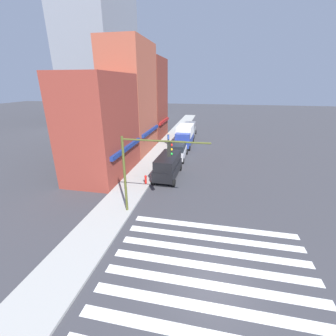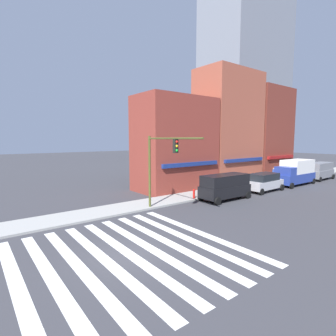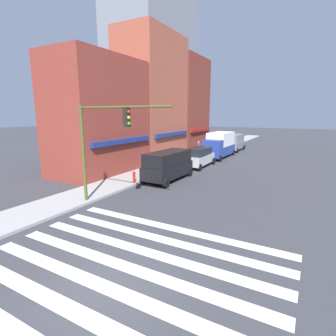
% 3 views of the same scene
% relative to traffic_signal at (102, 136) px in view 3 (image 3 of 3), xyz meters
% --- Properties ---
extents(ground_plane, '(200.00, 200.00, 0.00)m').
position_rel_traffic_signal_xyz_m(ground_plane, '(-5.51, -4.89, -4.09)').
color(ground_plane, '#38383D').
extents(crosswalk_stripes, '(10.14, 10.80, 0.01)m').
position_rel_traffic_signal_xyz_m(crosswalk_stripes, '(-5.51, -4.89, -4.09)').
color(crosswalk_stripes, silver).
rests_on(crosswalk_stripes, ground_plane).
extents(storefront_row, '(25.62, 5.30, 14.15)m').
position_rel_traffic_signal_xyz_m(storefront_row, '(15.86, 6.60, 2.20)').
color(storefront_row, maroon).
rests_on(storefront_row, ground_plane).
extents(tower_distant, '(20.39, 12.04, 52.13)m').
position_rel_traffic_signal_xyz_m(tower_distant, '(41.40, 23.13, 21.97)').
color(tower_distant, gray).
rests_on(tower_distant, ground_plane).
extents(traffic_signal, '(0.32, 6.01, 5.83)m').
position_rel_traffic_signal_xyz_m(traffic_signal, '(0.00, 0.00, 0.00)').
color(traffic_signal, '#474C1E').
rests_on(traffic_signal, ground_plane).
extents(van_black, '(5.05, 2.22, 2.34)m').
position_rel_traffic_signal_xyz_m(van_black, '(7.17, -0.19, -2.81)').
color(van_black, black).
rests_on(van_black, ground_plane).
extents(suv_silver, '(4.75, 2.12, 1.94)m').
position_rel_traffic_signal_xyz_m(suv_silver, '(13.53, -0.19, -3.06)').
color(suv_silver, '#B7B7BC').
rests_on(suv_silver, ground_plane).
extents(box_truck_blue, '(6.23, 2.42, 3.04)m').
position_rel_traffic_signal_xyz_m(box_truck_blue, '(20.07, -0.19, -2.51)').
color(box_truck_blue, navy).
rests_on(box_truck_blue, ground_plane).
extents(van_grey, '(5.05, 2.22, 2.34)m').
position_rel_traffic_signal_xyz_m(van_grey, '(26.88, -0.19, -2.81)').
color(van_grey, slate).
rests_on(van_grey, ground_plane).
extents(pedestrian_blue_shirt, '(0.32, 0.32, 1.77)m').
position_rel_traffic_signal_xyz_m(pedestrian_blue_shirt, '(19.53, 2.27, -3.02)').
color(pedestrian_blue_shirt, '#23232D').
rests_on(pedestrian_blue_shirt, sidewalk_left).
extents(fire_hydrant, '(0.24, 0.24, 0.84)m').
position_rel_traffic_signal_xyz_m(fire_hydrant, '(4.87, 1.51, -3.48)').
color(fire_hydrant, red).
rests_on(fire_hydrant, sidewalk_left).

